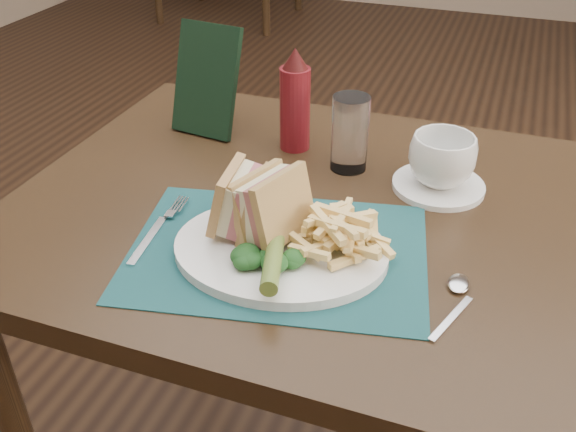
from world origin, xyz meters
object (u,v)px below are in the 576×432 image
Objects in this scene: saucer at (438,186)px; check_presenter at (206,80)px; table_main at (298,368)px; sandwich_half_a at (226,198)px; drinking_glass at (350,133)px; plate at (281,250)px; coffee_cup at (442,160)px; placemat at (278,252)px; ketchup_bottle at (295,100)px; sandwich_half_b at (261,200)px.

check_presenter is (-0.45, 0.07, 0.09)m from saucer.
table_main is 9.32× the size of sandwich_half_a.
sandwich_half_a is at bearing -112.38° from drinking_glass.
plate is 0.44m from check_presenter.
drinking_glass reaches higher than coffee_cup.
sandwich_half_a is 0.36m from coffee_cup.
check_presenter is at bearing 128.77° from placemat.
table_main is at bearing -150.18° from saucer.
drinking_glass is (0.11, 0.26, -0.00)m from sandwich_half_a.
check_presenter is at bearing 170.54° from saucer.
ketchup_bottle is at bearing 84.03° from sandwich_half_a.
saucer is 0.29m from ketchup_bottle.
table_main is at bearing -150.18° from coffee_cup.
sandwich_half_b is at bearing 0.50° from sandwich_half_a.
placemat is 0.10m from sandwich_half_a.
check_presenter is (-0.29, 0.06, 0.03)m from drinking_glass.
table_main is 8.69× the size of sandwich_half_b.
sandwich_half_b is 0.33m from saucer.
placemat is at bearing -125.96° from saucer.
plate is (0.01, -0.01, 0.01)m from placemat.
sandwich_half_a is 0.52× the size of ketchup_bottle.
sandwich_half_b is 0.32m from coffee_cup.
saucer is 0.17m from drinking_glass.
check_presenter reaches higher than saucer.
plate is 0.32m from saucer.
table_main is 0.46m from sandwich_half_b.
check_presenter is at bearing 175.31° from ketchup_bottle.
sandwich_half_b is at bearing -132.28° from coffee_cup.
plate is at bearing -73.94° from ketchup_bottle.
sandwich_half_a is 0.93× the size of sandwich_half_b.
sandwich_half_b is (-0.03, 0.02, 0.07)m from placemat.
ketchup_bottle is at bearing 105.20° from placemat.
ketchup_bottle is (-0.27, 0.06, 0.04)m from coffee_cup.
sandwich_half_a is (-0.08, 0.01, 0.07)m from placemat.
placemat is at bearing -125.96° from coffee_cup.
plate is 1.61× the size of ketchup_bottle.
saucer is (0.18, 0.25, 0.00)m from placemat.
check_presenter reaches higher than sandwich_half_b.
placemat is 0.43m from check_presenter.
ketchup_bottle is at bearing 111.96° from table_main.
coffee_cup is (0.18, 0.26, 0.04)m from plate.
ketchup_bottle is (-0.09, 0.32, 0.08)m from plate.
placemat is 0.28m from drinking_glass.
ketchup_bottle reaches higher than sandwich_half_a.
sandwich_half_a is 0.74× the size of drinking_glass.
sandwich_half_a is at bearing -153.42° from sandwich_half_b.
ketchup_bottle is at bearing 2.45° from check_presenter.
table_main is at bearing 96.16° from placemat.
placemat is 0.34m from ketchup_bottle.
saucer reaches higher than table_main.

